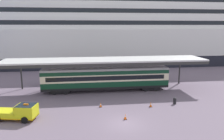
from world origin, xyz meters
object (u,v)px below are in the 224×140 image
traffic_cone_near (125,117)px  traffic_cone_far (151,104)px  cruise_ship (124,28)px  traffic_cone_mid (101,105)px  service_truck (19,112)px  train_carriage (106,78)px  quay_bollard (175,101)px

traffic_cone_near → traffic_cone_far: (4.33, 3.70, -0.00)m
cruise_ship → traffic_cone_mid: bearing=-104.8°
traffic_cone_near → traffic_cone_far: bearing=40.5°
service_truck → traffic_cone_mid: bearing=16.2°
traffic_cone_near → traffic_cone_mid: (-2.63, 4.55, -0.05)m
train_carriage → traffic_cone_far: bearing=-57.5°
cruise_ship → traffic_cone_mid: 44.95m
cruise_ship → train_carriage: cruise_ship is taller
traffic_cone_mid → cruise_ship: bearing=75.2°
traffic_cone_far → quay_bollard: 3.86m
service_truck → quay_bollard: service_truck is taller
service_truck → traffic_cone_mid: 10.47m
quay_bollard → cruise_ship: bearing=89.4°
traffic_cone_near → quay_bollard: (8.12, 4.40, 0.16)m
cruise_ship → traffic_cone_near: 48.71m
train_carriage → service_truck: train_carriage is taller
quay_bollard → service_truck: bearing=-172.4°
train_carriage → quay_bollard: 12.20m
traffic_cone_near → traffic_cone_mid: bearing=120.0°
service_truck → traffic_cone_far: service_truck is taller
service_truck → traffic_cone_mid: (10.04, 2.91, -0.69)m
train_carriage → traffic_cone_mid: 8.06m
train_carriage → quay_bollard: size_ratio=22.42×
traffic_cone_near → cruise_ship: bearing=79.6°
traffic_cone_far → train_carriage: bearing=122.5°
cruise_ship → train_carriage: (-9.67, -34.65, -8.24)m
cruise_ship → train_carriage: 36.91m
cruise_ship → train_carriage: size_ratio=6.56×
service_truck → traffic_cone_near: bearing=-7.4°
traffic_cone_near → traffic_cone_far: size_ratio=1.00×
traffic_cone_near → traffic_cone_mid: traffic_cone_near is taller
train_carriage → traffic_cone_far: (5.41, -8.50, -1.95)m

